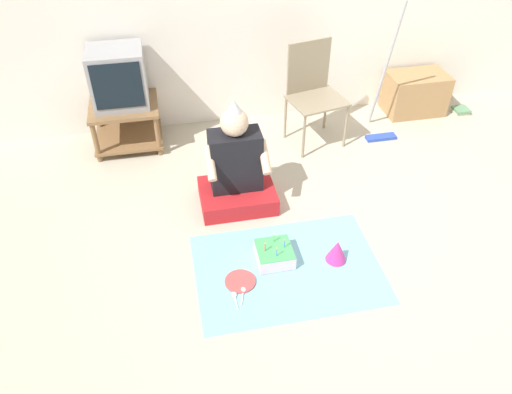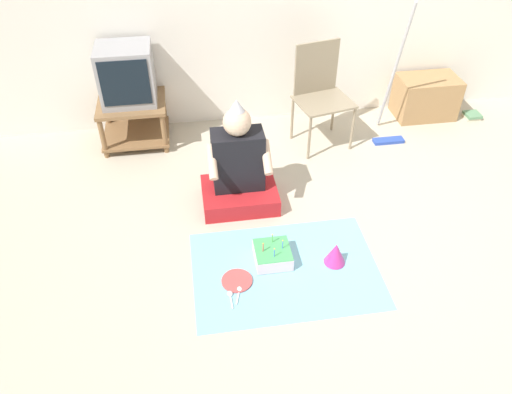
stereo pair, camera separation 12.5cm
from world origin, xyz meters
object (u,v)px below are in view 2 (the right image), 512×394
at_px(paper_plate, 237,281).
at_px(folding_chair, 320,89).
at_px(tv, 126,74).
at_px(party_hat_blue, 336,253).
at_px(book_pile, 472,116).
at_px(birthday_cake, 272,255).
at_px(dust_mop, 392,101).
at_px(person_seated, 239,171).
at_px(cardboard_box_stack, 426,97).

bearing_deg(paper_plate, folding_chair, 59.86).
distance_m(tv, folding_chair, 1.66).
bearing_deg(party_hat_blue, paper_plate, -174.14).
bearing_deg(book_pile, birthday_cake, -145.16).
distance_m(dust_mop, paper_plate, 2.23).
relative_size(person_seated, paper_plate, 4.31).
xyz_separation_m(tv, person_seated, (0.82, -1.02, -0.36)).
distance_m(folding_chair, cardboard_box_stack, 1.22).
distance_m(book_pile, person_seated, 2.60).
xyz_separation_m(tv, folding_chair, (1.63, -0.24, -0.14)).
xyz_separation_m(tv, cardboard_box_stack, (2.78, 0.03, -0.45)).
bearing_deg(cardboard_box_stack, person_seated, -151.95).
relative_size(folding_chair, dust_mop, 0.70).
relative_size(tv, book_pile, 3.23).
bearing_deg(dust_mop, person_seated, -154.19).
relative_size(cardboard_box_stack, birthday_cake, 2.31).
relative_size(tv, folding_chair, 0.55).
xyz_separation_m(dust_mop, paper_plate, (-1.58, -1.54, -0.36)).
height_order(person_seated, paper_plate, person_seated).
bearing_deg(birthday_cake, tv, 119.48).
xyz_separation_m(cardboard_box_stack, person_seated, (-1.96, -1.05, 0.09)).
distance_m(tv, paper_plate, 2.08).
bearing_deg(party_hat_blue, book_pile, 41.87).
relative_size(book_pile, party_hat_blue, 0.91).
xyz_separation_m(cardboard_box_stack, party_hat_blue, (-1.40, -1.81, -0.11)).
bearing_deg(birthday_cake, dust_mop, 46.42).
relative_size(dust_mop, person_seated, 1.44).
xyz_separation_m(tv, book_pile, (3.24, -0.11, -0.62)).
bearing_deg(book_pile, person_seated, -159.44).
distance_m(cardboard_box_stack, paper_plate, 2.81).
bearing_deg(cardboard_box_stack, tv, -179.48).
relative_size(tv, birthday_cake, 1.99).
height_order(tv, dust_mop, dust_mop).
relative_size(dust_mop, paper_plate, 6.21).
bearing_deg(party_hat_blue, tv, 127.75).
xyz_separation_m(dust_mop, birthday_cake, (-1.32, -1.38, -0.31)).
xyz_separation_m(person_seated, birthday_cake, (0.14, -0.68, -0.23)).
bearing_deg(book_pile, paper_plate, -145.65).
bearing_deg(dust_mop, tv, 172.14).
bearing_deg(folding_chair, paper_plate, -120.14).
bearing_deg(party_hat_blue, folding_chair, 80.65).
distance_m(folding_chair, person_seated, 1.15).
distance_m(cardboard_box_stack, person_seated, 2.23).
relative_size(folding_chair, cardboard_box_stack, 1.58).
bearing_deg(cardboard_box_stack, dust_mop, -145.97).
xyz_separation_m(person_seated, paper_plate, (-0.12, -0.83, -0.28)).
height_order(cardboard_box_stack, birthday_cake, cardboard_box_stack).
distance_m(tv, party_hat_blue, 2.32).
xyz_separation_m(dust_mop, book_pile, (0.96, 0.20, -0.35)).
height_order(folding_chair, paper_plate, folding_chair).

